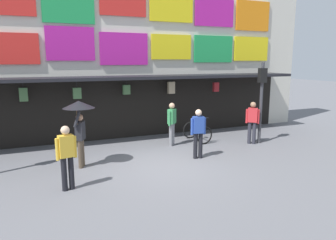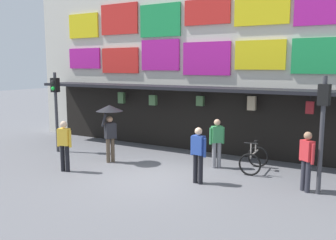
# 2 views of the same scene
# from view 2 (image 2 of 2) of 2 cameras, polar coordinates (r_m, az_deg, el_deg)

# --- Properties ---
(ground_plane) EXTENTS (80.00, 80.00, 0.00)m
(ground_plane) POSITION_cam_2_polar(r_m,az_deg,el_deg) (11.44, -2.41, -9.03)
(ground_plane) COLOR slate
(shopfront) EXTENTS (18.00, 2.60, 8.00)m
(shopfront) POSITION_cam_2_polar(r_m,az_deg,el_deg) (14.97, 7.05, 10.42)
(shopfront) COLOR beige
(shopfront) RESTS_ON ground
(traffic_light_near) EXTENTS (0.30, 0.34, 3.20)m
(traffic_light_near) POSITION_cam_2_polar(r_m,az_deg,el_deg) (15.10, -17.30, 3.16)
(traffic_light_near) COLOR #38383D
(traffic_light_near) RESTS_ON ground
(traffic_light_far) EXTENTS (0.32, 0.35, 3.20)m
(traffic_light_far) POSITION_cam_2_polar(r_m,az_deg,el_deg) (10.38, 23.23, 0.59)
(traffic_light_far) COLOR #38383D
(traffic_light_far) RESTS_ON ground
(bicycle_parked) EXTENTS (0.78, 1.20, 1.05)m
(bicycle_parked) POSITION_cam_2_polar(r_m,az_deg,el_deg) (12.30, 13.39, -6.09)
(bicycle_parked) COLOR black
(bicycle_parked) RESTS_ON ground
(pedestrian_in_black) EXTENTS (0.43, 0.40, 1.68)m
(pedestrian_in_black) POSITION_cam_2_polar(r_m,az_deg,el_deg) (10.66, 21.02, -5.62)
(pedestrian_in_black) COLOR #2D2D38
(pedestrian_in_black) RESTS_ON ground
(pedestrian_with_umbrella) EXTENTS (0.96, 0.96, 2.08)m
(pedestrian_with_umbrella) POSITION_cam_2_polar(r_m,az_deg,el_deg) (13.02, -9.18, 0.43)
(pedestrian_with_umbrella) COLOR brown
(pedestrian_with_umbrella) RESTS_ON ground
(pedestrian_in_green) EXTENTS (0.42, 0.41, 1.68)m
(pedestrian_in_green) POSITION_cam_2_polar(r_m,az_deg,el_deg) (12.37, 7.70, -3.22)
(pedestrian_in_green) COLOR gray
(pedestrian_in_green) RESTS_ON ground
(pedestrian_in_purple) EXTENTS (0.52, 0.29, 1.68)m
(pedestrian_in_purple) POSITION_cam_2_polar(r_m,az_deg,el_deg) (12.30, -16.02, -3.54)
(pedestrian_in_purple) COLOR black
(pedestrian_in_purple) RESTS_ON ground
(pedestrian_in_blue) EXTENTS (0.52, 0.27, 1.68)m
(pedestrian_in_blue) POSITION_cam_2_polar(r_m,az_deg,el_deg) (10.66, 4.79, -5.07)
(pedestrian_in_blue) COLOR black
(pedestrian_in_blue) RESTS_ON ground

